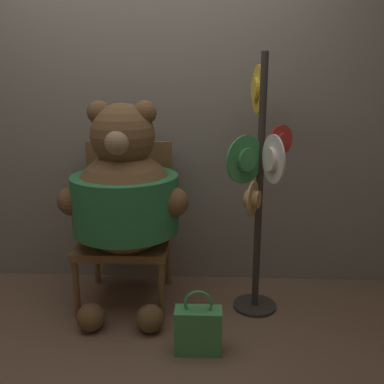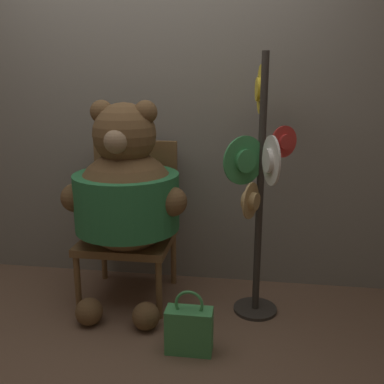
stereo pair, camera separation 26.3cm
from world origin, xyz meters
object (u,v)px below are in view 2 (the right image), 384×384
Objects in this scene: teddy_bear at (126,194)px; hat_display_rack at (259,178)px; handbag_on_ground at (189,329)px; chair at (131,219)px.

hat_display_rack reaches higher than teddy_bear.
handbag_on_ground is (0.47, -0.46, -0.62)m from teddy_bear.
hat_display_rack is 0.95m from handbag_on_ground.
hat_display_rack is 4.38× the size of handbag_on_ground.
chair is 0.78× the size of teddy_bear.
handbag_on_ground is (0.50, -0.66, -0.40)m from chair.
handbag_on_ground is at bearing -44.77° from teddy_bear.
hat_display_rack is at bearing -12.80° from chair.
hat_display_rack reaches higher than chair.
teddy_bear is at bearing -80.53° from chair.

